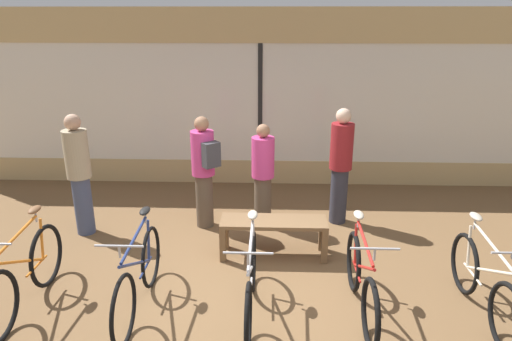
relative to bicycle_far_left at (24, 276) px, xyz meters
The scene contains 12 objects.
ground_plane 2.48m from the bicycle_far_left, ahead, with size 24.00×24.00×0.00m, color brown.
shop_back_wall 4.89m from the bicycle_far_left, 59.12° to the left, with size 12.00×0.08×3.20m.
bicycle_far_left is the anchor object (origin of this frame).
bicycle_left 1.24m from the bicycle_far_left, ahead, with size 0.46×1.76×1.04m.
bicycle_center 2.45m from the bicycle_far_left, ahead, with size 0.46×1.77×1.03m.
bicycle_right 3.63m from the bicycle_far_left, ahead, with size 0.46×1.68×1.03m.
bicycle_far_right 4.90m from the bicycle_far_left, ahead, with size 0.46×1.72×1.04m.
display_bench 2.98m from the bicycle_far_left, 25.31° to the left, with size 1.40×0.44×0.52m.
customer_near_rack 4.42m from the bicycle_far_left, 32.69° to the left, with size 0.48×0.48×1.79m.
customer_by_window 1.93m from the bicycle_far_left, 92.72° to the left, with size 0.48×0.48×1.79m.
customer_mid_floor 3.41m from the bicycle_far_left, 41.80° to the left, with size 0.47×0.47×1.57m.
customer_near_bench 2.75m from the bicycle_far_left, 52.23° to the left, with size 0.53×0.56×1.70m.
Camera 1 is at (0.23, -4.45, 3.09)m, focal length 32.00 mm.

